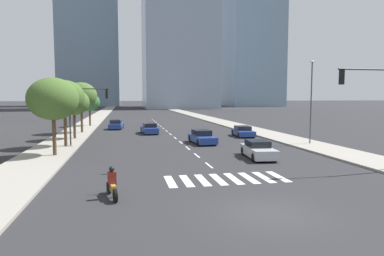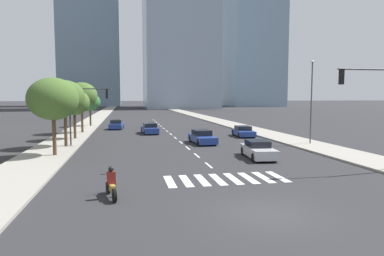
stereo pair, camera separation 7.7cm
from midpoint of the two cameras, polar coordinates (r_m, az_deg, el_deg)
ground_plane at (r=14.41m, az=12.36°, el=-13.60°), size 800.00×800.00×0.00m
sidewalk_east at (r=46.06m, az=10.91°, el=-0.60°), size 4.00×260.00×0.15m
sidewalk_west at (r=43.19m, az=-19.18°, el=-1.16°), size 4.00×260.00×0.15m
crosswalk_near at (r=19.75m, az=5.50°, el=-8.35°), size 6.75×2.76×0.01m
lane_divider_center at (r=46.96m, az=-4.25°, el=-0.50°), size 0.14×50.00×0.01m
motorcycle_lead at (r=16.39m, az=-13.22°, el=-9.19°), size 0.80×2.08×1.49m
sedan_blue_0 at (r=43.87m, az=-7.10°, el=-0.11°), size 2.04×4.83×1.34m
sedan_silver_1 at (r=26.68m, az=10.77°, el=-3.56°), size 2.11×4.65×1.31m
sedan_blue_2 at (r=40.90m, az=8.35°, el=-0.58°), size 2.23×4.50×1.21m
sedan_blue_3 at (r=34.33m, az=1.60°, el=-1.54°), size 2.08×4.76×1.34m
sedan_blue_4 at (r=50.88m, az=-12.43°, el=0.52°), size 2.11×4.42×1.33m
traffic_signal_near at (r=23.65m, az=27.98°, el=4.39°), size 4.31×0.28×6.48m
traffic_signal_far at (r=33.33m, az=-17.34°, el=3.80°), size 3.87×0.28×5.60m
street_lamp_east at (r=34.98m, az=18.99°, el=5.01°), size 0.50×0.24×7.88m
street_tree_nearest at (r=28.36m, az=-22.01°, el=4.44°), size 3.81×3.81×5.92m
street_tree_second at (r=33.42m, az=-20.35°, el=4.79°), size 3.57×3.57×5.97m
street_tree_third at (r=39.18m, az=-18.95°, el=4.01°), size 3.27×3.27×5.28m
street_tree_fourth at (r=45.63m, az=-17.86°, el=5.10°), size 3.89×3.89×6.29m
street_tree_fifth at (r=55.97m, az=-16.57°, el=4.10°), size 3.16×3.16×5.00m
office_tower_left_skyline at (r=191.52m, az=-16.65°, el=18.25°), size 29.11×29.07×107.99m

